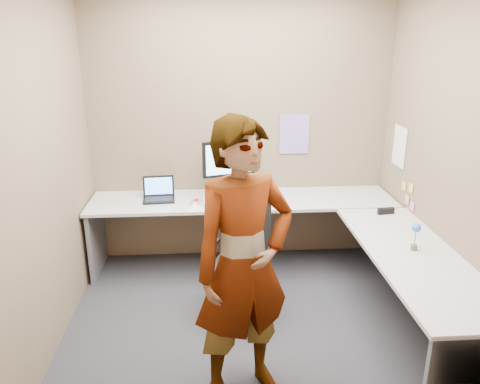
{
  "coord_description": "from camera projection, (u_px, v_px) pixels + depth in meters",
  "views": [
    {
      "loc": [
        -0.32,
        -3.32,
        2.27
      ],
      "look_at": [
        -0.07,
        0.25,
        1.05
      ],
      "focal_mm": 35.0,
      "sensor_mm": 36.0,
      "label": 1
    }
  ],
  "objects": [
    {
      "name": "ground",
      "position": [
        251.0,
        321.0,
        3.89
      ],
      "size": [
        3.0,
        3.0,
        0.0
      ],
      "primitive_type": "plane",
      "color": "#222327",
      "rests_on": "ground"
    },
    {
      "name": "wall_back",
      "position": [
        240.0,
        130.0,
        4.68
      ],
      "size": [
        3.0,
        0.0,
        3.0
      ],
      "primitive_type": "plane",
      "rotation": [
        1.57,
        0.0,
        0.0
      ],
      "color": "brown",
      "rests_on": "ground"
    },
    {
      "name": "wall_right",
      "position": [
        448.0,
        161.0,
        3.55
      ],
      "size": [
        0.0,
        2.7,
        2.7
      ],
      "primitive_type": "plane",
      "rotation": [
        1.57,
        0.0,
        -1.57
      ],
      "color": "brown",
      "rests_on": "ground"
    },
    {
      "name": "wall_left",
      "position": [
        44.0,
        168.0,
        3.36
      ],
      "size": [
        0.0,
        2.7,
        2.7
      ],
      "primitive_type": "plane",
      "rotation": [
        1.57,
        0.0,
        1.57
      ],
      "color": "brown",
      "rests_on": "ground"
    },
    {
      "name": "desk",
      "position": [
        297.0,
        236.0,
        4.09
      ],
      "size": [
        2.98,
        2.58,
        0.73
      ],
      "color": "#BDBDBD",
      "rests_on": "ground"
    },
    {
      "name": "paper_ream",
      "position": [
        229.0,
        194.0,
        4.62
      ],
      "size": [
        0.38,
        0.32,
        0.07
      ],
      "primitive_type": "cube",
      "rotation": [
        0.0,
        0.0,
        0.27
      ],
      "color": "red",
      "rests_on": "desk"
    },
    {
      "name": "monitor",
      "position": [
        229.0,
        161.0,
        4.53
      ],
      "size": [
        0.52,
        0.21,
        0.5
      ],
      "rotation": [
        0.0,
        0.0,
        0.27
      ],
      "color": "black",
      "rests_on": "paper_ream"
    },
    {
      "name": "laptop",
      "position": [
        159.0,
        194.0,
        4.55
      ],
      "size": [
        0.32,
        0.27,
        0.21
      ],
      "rotation": [
        0.0,
        0.0,
        0.08
      ],
      "color": "black",
      "rests_on": "desk"
    },
    {
      "name": "trackball_mouse",
      "position": [
        197.0,
        202.0,
        4.41
      ],
      "size": [
        0.12,
        0.08,
        0.07
      ],
      "color": "#B7B7BC",
      "rests_on": "desk"
    },
    {
      "name": "origami",
      "position": [
        194.0,
        205.0,
        4.32
      ],
      "size": [
        0.1,
        0.1,
        0.06
      ],
      "primitive_type": "cone",
      "color": "white",
      "rests_on": "desk"
    },
    {
      "name": "stapler",
      "position": [
        386.0,
        211.0,
        4.19
      ],
      "size": [
        0.15,
        0.06,
        0.05
      ],
      "primitive_type": "cube",
      "rotation": [
        0.0,
        0.0,
        0.13
      ],
      "color": "black",
      "rests_on": "desk"
    },
    {
      "name": "flower",
      "position": [
        416.0,
        232.0,
        3.46
      ],
      "size": [
        0.07,
        0.07,
        0.22
      ],
      "color": "brown",
      "rests_on": "desk"
    },
    {
      "name": "calendar_purple",
      "position": [
        294.0,
        134.0,
        4.72
      ],
      "size": [
        0.3,
        0.01,
        0.4
      ],
      "primitive_type": "cube",
      "color": "#846BB7",
      "rests_on": "wall_back"
    },
    {
      "name": "calendar_white",
      "position": [
        399.0,
        146.0,
        4.43
      ],
      "size": [
        0.01,
        0.28,
        0.38
      ],
      "primitive_type": "cube",
      "color": "white",
      "rests_on": "wall_right"
    },
    {
      "name": "sticky_note_a",
      "position": [
        411.0,
        188.0,
        4.2
      ],
      "size": [
        0.01,
        0.07,
        0.07
      ],
      "primitive_type": "cube",
      "color": "#F2E059",
      "rests_on": "wall_right"
    },
    {
      "name": "sticky_note_b",
      "position": [
        407.0,
        200.0,
        4.29
      ],
      "size": [
        0.01,
        0.07,
        0.07
      ],
      "primitive_type": "cube",
      "color": "pink",
      "rests_on": "wall_right"
    },
    {
      "name": "sticky_note_c",
      "position": [
        412.0,
        206.0,
        4.18
      ],
      "size": [
        0.01,
        0.07,
        0.07
      ],
      "primitive_type": "cube",
      "color": "pink",
      "rests_on": "wall_right"
    },
    {
      "name": "sticky_note_d",
      "position": [
        404.0,
        186.0,
        4.35
      ],
      "size": [
        0.01,
        0.07,
        0.07
      ],
      "primitive_type": "cube",
      "color": "#F2E059",
      "rests_on": "wall_right"
    },
    {
      "name": "office_chair",
      "position": [
        241.0,
        268.0,
        3.91
      ],
      "size": [
        0.57,
        0.57,
        0.99
      ],
      "rotation": [
        0.0,
        0.0,
        -0.36
      ],
      "color": "black",
      "rests_on": "ground"
    },
    {
      "name": "person",
      "position": [
        244.0,
        265.0,
        2.87
      ],
      "size": [
        0.79,
        0.68,
        1.84
      ],
      "primitive_type": "imported",
      "rotation": [
        0.0,
        0.0,
        0.42
      ],
      "color": "#999399",
      "rests_on": "ground"
    }
  ]
}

